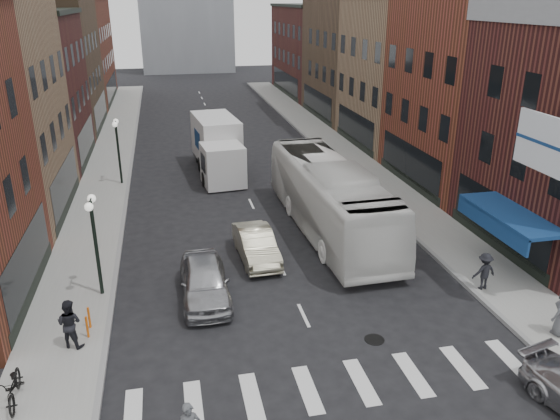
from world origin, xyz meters
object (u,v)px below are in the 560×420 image
object	(u,v)px
billboard_sign	(546,145)
ped_right_a	(484,271)
ped_left_solo	(69,324)
parked_bicycle	(14,386)
sedan_left_near	(204,281)
sedan_left_far	(256,245)
transit_bus	(330,197)
streetlamp_far	(117,140)
bike_rack	(88,322)
box_truck	(218,147)
streetlamp_near	(94,229)

from	to	relation	value
billboard_sign	ped_right_a	xyz separation A→B (m)	(-1.19, 0.72, -5.22)
ped_left_solo	ped_right_a	size ratio (longest dim) A/B	1.12
parked_bicycle	ped_left_solo	bearing A→B (deg)	58.41
sedan_left_near	sedan_left_far	world-z (taller)	sedan_left_near
billboard_sign	sedan_left_far	bearing A→B (deg)	149.93
billboard_sign	sedan_left_near	xyz separation A→B (m)	(-12.04, 2.50, -5.36)
transit_bus	sedan_left_far	distance (m)	4.88
billboard_sign	transit_bus	world-z (taller)	billboard_sign
streetlamp_far	sedan_left_far	world-z (taller)	streetlamp_far
bike_rack	ped_left_solo	world-z (taller)	ped_left_solo
sedan_left_near	ped_left_solo	size ratio (longest dim) A/B	2.65
transit_bus	ped_left_solo	bearing A→B (deg)	-147.04
billboard_sign	ped_left_solo	size ratio (longest dim) A/B	2.16
sedan_left_near	streetlamp_far	bearing A→B (deg)	104.87
box_truck	transit_bus	world-z (taller)	box_truck
billboard_sign	ped_right_a	size ratio (longest dim) A/B	2.42
bike_rack	sedan_left_near	size ratio (longest dim) A/B	0.18
billboard_sign	parked_bicycle	xyz separation A→B (m)	(-17.85, -2.37, -5.49)
parked_bicycle	sedan_left_far	bearing A→B (deg)	37.76
sedan_left_far	ped_right_a	world-z (taller)	ped_right_a
streetlamp_near	sedan_left_far	size ratio (longest dim) A/B	0.97
sedan_left_near	transit_bus	bearing A→B (deg)	39.22
billboard_sign	bike_rack	xyz separation A→B (m)	(-16.19, 0.80, -5.58)
sedan_left_near	ped_right_a	bearing A→B (deg)	-9.19
bike_rack	sedan_left_near	world-z (taller)	sedan_left_near
bike_rack	ped_right_a	distance (m)	15.00
streetlamp_far	sedan_left_near	xyz separation A→B (m)	(3.94, -15.00, -2.14)
bike_rack	parked_bicycle	xyz separation A→B (m)	(-1.67, -3.17, 0.09)
box_truck	sedan_left_far	bearing A→B (deg)	-94.51
ped_left_solo	ped_right_a	world-z (taller)	ped_left_solo
box_truck	sedan_left_far	distance (m)	13.28
sedan_left_far	sedan_left_near	bearing A→B (deg)	-132.91
box_truck	ped_right_a	distance (m)	19.98
bike_rack	ped_left_solo	bearing A→B (deg)	-123.19
ped_left_solo	transit_bus	bearing A→B (deg)	-122.08
box_truck	streetlamp_far	bearing A→B (deg)	-174.43
transit_bus	sedan_left_far	world-z (taller)	transit_bus
sedan_left_near	parked_bicycle	xyz separation A→B (m)	(-5.81, -4.87, -0.13)
box_truck	ped_left_solo	distance (m)	19.88
billboard_sign	streetlamp_far	world-z (taller)	billboard_sign
parked_bicycle	bike_rack	bearing A→B (deg)	56.73
bike_rack	sedan_left_far	xyz separation A→B (m)	(6.69, 4.70, 0.15)
ped_left_solo	ped_right_a	bearing A→B (deg)	-154.52
streetlamp_near	ped_right_a	bearing A→B (deg)	-10.65
billboard_sign	streetlamp_near	size ratio (longest dim) A/B	0.90
box_truck	parked_bicycle	world-z (taller)	box_truck
streetlamp_far	parked_bicycle	xyz separation A→B (m)	(-1.87, -19.87, -2.27)
box_truck	sedan_left_near	world-z (taller)	box_truck
sedan_left_near	ped_left_solo	bearing A→B (deg)	-152.29
ped_left_solo	sedan_left_far	bearing A→B (deg)	-119.72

